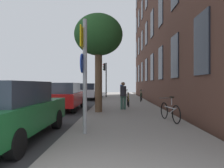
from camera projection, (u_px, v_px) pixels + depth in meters
ground_plane at (82, 103)px, 16.83m from camera, size 41.80×41.80×0.00m
road_asphalt at (57, 103)px, 16.88m from camera, size 7.00×38.00×0.01m
sidewalk at (123, 102)px, 16.76m from camera, size 4.20×38.00×0.12m
sign_post at (84, 68)px, 5.81m from camera, size 0.16×0.60×3.32m
traffic_light at (105, 74)px, 22.19m from camera, size 0.43×0.24×3.79m
tree_near at (99, 36)px, 10.38m from camera, size 2.50×2.50×5.05m
bicycle_0 at (170, 111)px, 7.75m from camera, size 0.46×1.76×0.97m
bicycle_1 at (128, 101)px, 12.81m from camera, size 0.42×1.59×0.90m
bicycle_2 at (141, 97)px, 16.49m from camera, size 0.51×1.71×0.99m
bicycle_3 at (127, 96)px, 18.67m from camera, size 0.50×1.70×0.94m
pedestrian_0 at (123, 94)px, 11.39m from camera, size 0.41×0.41×1.55m
pedestrian_1 at (122, 89)px, 21.15m from camera, size 0.49×0.49×1.61m
car_0 at (13, 110)px, 5.49m from camera, size 1.77×4.48×1.62m
car_1 at (65, 96)px, 12.02m from camera, size 1.96×4.43×1.62m
car_2 at (89, 91)px, 20.38m from camera, size 1.96×4.50×1.62m
car_3 at (92, 89)px, 27.49m from camera, size 1.83×4.13×1.62m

